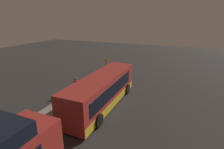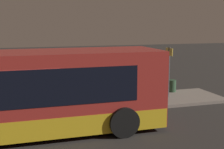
{
  "view_description": "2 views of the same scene",
  "coord_description": "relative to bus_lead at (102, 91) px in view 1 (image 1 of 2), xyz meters",
  "views": [
    {
      "loc": [
        -13.41,
        -6.74,
        7.94
      ],
      "look_at": [
        3.54,
        0.63,
        1.88
      ],
      "focal_mm": 28.0,
      "sensor_mm": 36.0,
      "label": 1
    },
    {
      "loc": [
        -0.04,
        -10.91,
        3.91
      ],
      "look_at": [
        3.54,
        0.63,
        1.88
      ],
      "focal_mm": 50.0,
      "sensor_mm": 36.0,
      "label": 2
    }
  ],
  "objects": [
    {
      "name": "passenger_waiting",
      "position": [
        1.22,
        3.78,
        -0.42
      ],
      "size": [
        0.63,
        0.64,
        1.66
      ],
      "rotation": [
        0.0,
        0.0,
        0.77
      ],
      "color": "silver",
      "rests_on": "platform"
    },
    {
      "name": "sign_post",
      "position": [
        7.5,
        3.14,
        0.26
      ],
      "size": [
        0.1,
        0.69,
        2.54
      ],
      "color": "#4C4C51",
      "rests_on": "platform"
    },
    {
      "name": "passenger_with_bags",
      "position": [
        1.11,
        2.14,
        -0.34
      ],
      "size": [
        0.54,
        0.54,
        1.8
      ],
      "rotation": [
        0.0,
        0.0,
        2.79
      ],
      "color": "#2D2D33",
      "rests_on": "platform"
    },
    {
      "name": "platform",
      "position": [
        0.15,
        3.0,
        -1.38
      ],
      "size": [
        20.0,
        2.87,
        0.15
      ],
      "color": "slate",
      "rests_on": "ground"
    },
    {
      "name": "trash_bin",
      "position": [
        8.22,
        4.08,
        -0.99
      ],
      "size": [
        0.44,
        0.44,
        0.65
      ],
      "color": "#2D4C33",
      "rests_on": "platform"
    },
    {
      "name": "ground",
      "position": [
        0.15,
        -0.03,
        -1.46
      ],
      "size": [
        80.0,
        80.0,
        0.0
      ],
      "primitive_type": "plane",
      "color": "#2B2826"
    },
    {
      "name": "passenger_boarding",
      "position": [
        2.3,
        2.09,
        -0.46
      ],
      "size": [
        0.65,
        0.63,
        1.6
      ],
      "rotation": [
        0.0,
        0.0,
        0.85
      ],
      "color": "#4C476B",
      "rests_on": "platform"
    },
    {
      "name": "suitcase",
      "position": [
        1.89,
        1.82,
        -1.03
      ],
      "size": [
        0.35,
        0.22,
        0.81
      ],
      "color": "black",
      "rests_on": "platform"
    },
    {
      "name": "bus_lead",
      "position": [
        0.0,
        0.0,
        0.0
      ],
      "size": [
        10.46,
        2.83,
        2.92
      ],
      "color": "maroon",
      "rests_on": "ground"
    }
  ]
}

